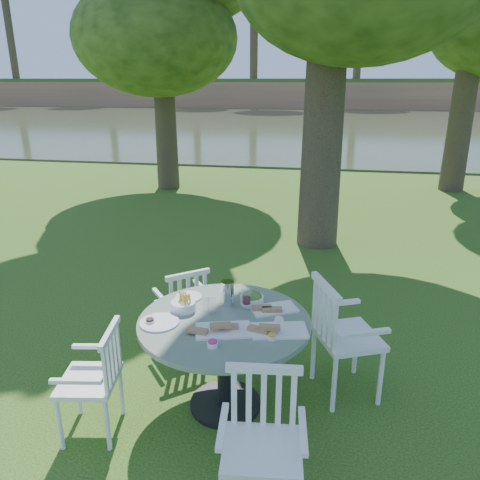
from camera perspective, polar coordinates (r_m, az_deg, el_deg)
ground at (r=5.11m, az=-0.41°, el=-9.77°), size 140.00×140.00×0.00m
table at (r=3.61m, az=-1.89°, el=-11.93°), size 1.29×1.29×0.77m
chair_ne at (r=3.84m, az=11.75°, el=-10.72°), size 0.63×0.64×0.99m
chair_nw at (r=4.42m, az=-6.72°, el=-7.65°), size 0.57×0.57×0.83m
chair_sw at (r=3.58m, az=-16.74°, el=-15.32°), size 0.46×0.48×0.84m
chair_se at (r=2.94m, az=2.78°, el=-22.18°), size 0.49×0.47×0.89m
tableware at (r=3.59m, az=-1.89°, el=-8.36°), size 1.24×0.84×0.21m
river at (r=27.52m, az=8.75°, el=13.69°), size 100.00×28.00×0.12m
far_bank at (r=45.77m, az=10.50°, el=24.75°), size 100.00×18.00×15.20m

